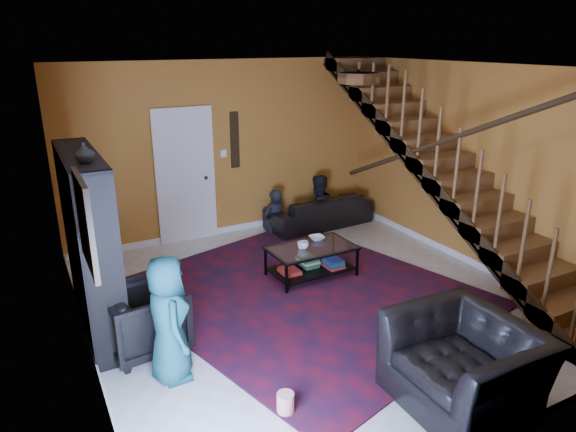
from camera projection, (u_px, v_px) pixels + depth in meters
name	position (u px, v px, depth m)	size (l,w,h in m)	color
floor	(311.00, 300.00, 6.40)	(5.50, 5.50, 0.00)	beige
room	(176.00, 277.00, 6.90)	(5.50, 5.50, 5.50)	#AA6325
staircase	(449.00, 172.00, 6.88)	(0.95, 5.02, 3.18)	brown
bookshelf	(92.00, 248.00, 5.52)	(0.35, 1.80, 2.00)	black
door	(186.00, 178.00, 8.03)	(0.82, 0.05, 2.05)	silver
framed_picture	(85.00, 223.00, 3.93)	(0.04, 0.74, 0.74)	maroon
wall_hanging	(235.00, 140.00, 8.23)	(0.14, 0.03, 0.90)	black
ceiling_fixture	(358.00, 78.00, 4.83)	(0.40, 0.40, 0.10)	#3F2814
rug	(304.00, 294.00, 6.55)	(3.50, 4.00, 0.02)	#4B0D1A
sofa	(319.00, 211.00, 8.89)	(1.85, 0.72, 0.54)	black
armchair_left	(145.00, 318.00, 5.29)	(0.76, 0.79, 0.72)	black
armchair_right	(464.00, 365.00, 4.49)	(1.20, 1.05, 0.78)	black
person_adult_a	(275.00, 224.00, 8.60)	(0.44, 0.29, 1.20)	black
person_adult_b	(317.00, 212.00, 8.95)	(0.65, 0.51, 1.34)	black
person_child	(168.00, 320.00, 4.75)	(0.61, 0.40, 1.26)	#195360
coffee_table	(311.00, 260.00, 6.97)	(1.16, 0.69, 0.44)	black
cup_a	(304.00, 245.00, 6.84)	(0.12, 0.12, 0.10)	#999999
cup_b	(301.00, 245.00, 6.84)	(0.10, 0.10, 0.09)	#999999
bowl	(317.00, 238.00, 7.14)	(0.21, 0.21, 0.05)	#999999
vase	(84.00, 153.00, 4.73)	(0.18, 0.18, 0.19)	#999999
popcorn_bucket	(285.00, 402.00, 4.44)	(0.15, 0.15, 0.18)	red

